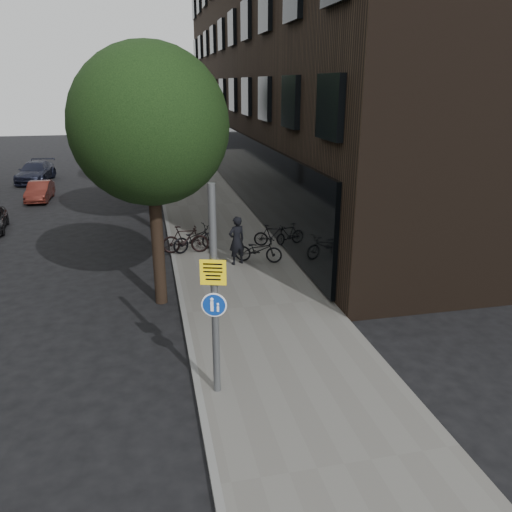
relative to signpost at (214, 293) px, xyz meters
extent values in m
plane|color=black|center=(1.60, 0.67, -2.40)|extent=(120.00, 120.00, 0.00)
cube|color=#63615C|center=(1.85, 10.67, -2.34)|extent=(4.50, 60.00, 0.12)
cube|color=slate|center=(-0.40, 10.67, -2.33)|extent=(0.15, 60.00, 0.13)
cube|color=black|center=(10.10, 22.67, 6.60)|extent=(12.00, 40.00, 18.00)
cylinder|color=black|center=(-1.00, 5.17, -0.80)|extent=(0.36, 0.36, 3.20)
sphere|color=black|center=(-1.00, 5.17, 2.90)|extent=(4.40, 4.40, 4.40)
sphere|color=black|center=(-0.60, 5.97, 1.90)|extent=(2.64, 2.64, 2.64)
cylinder|color=black|center=(-1.00, 13.67, -0.80)|extent=(0.36, 0.36, 3.20)
sphere|color=black|center=(-1.00, 13.67, 2.90)|extent=(5.00, 5.00, 5.00)
sphere|color=black|center=(-0.60, 14.47, 1.90)|extent=(3.00, 3.00, 3.00)
cylinder|color=black|center=(-1.00, 22.67, -0.80)|extent=(0.36, 0.36, 3.20)
sphere|color=black|center=(-1.00, 22.67, 2.90)|extent=(5.00, 5.00, 5.00)
sphere|color=black|center=(-0.60, 23.47, 1.90)|extent=(3.00, 3.00, 3.00)
cylinder|color=#595B5E|center=(0.00, 0.00, -0.02)|extent=(0.15, 0.15, 4.51)
cube|color=yellow|center=(0.00, 0.00, 0.48)|extent=(0.51, 0.18, 0.52)
cylinder|color=#0D3494|center=(0.00, 0.00, -0.22)|extent=(0.45, 0.15, 0.46)
cylinder|color=white|center=(0.00, 0.00, -0.22)|extent=(0.50, 0.17, 0.52)
imported|color=black|center=(1.83, 7.74, -1.38)|extent=(0.76, 0.63, 1.79)
imported|color=black|center=(2.64, 7.79, -1.82)|extent=(1.87, 1.21, 0.93)
imported|color=black|center=(3.60, 9.51, -1.83)|extent=(1.55, 0.84, 0.89)
imported|color=black|center=(0.49, 9.60, -1.78)|extent=(2.02, 1.38, 1.00)
imported|color=black|center=(0.11, 9.39, -1.73)|extent=(1.85, 0.65, 1.09)
imported|color=maroon|center=(-7.24, 20.91, -1.86)|extent=(1.16, 3.28, 1.08)
imported|color=black|center=(-8.59, 27.14, -1.73)|extent=(2.24, 4.73, 1.33)
camera|label=1|loc=(-1.15, -9.19, 4.00)|focal=35.00mm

